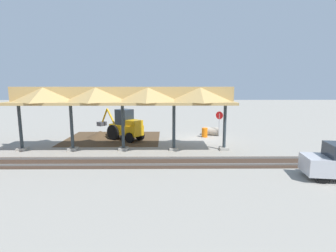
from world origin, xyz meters
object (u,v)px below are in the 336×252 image
at_px(stop_sign, 219,118).
at_px(backhoe, 125,126).
at_px(traffic_barrel, 205,133).
at_px(concrete_pipe, 211,131).

bearing_deg(stop_sign, backhoe, 9.02).
relative_size(backhoe, traffic_barrel, 5.45).
height_order(stop_sign, traffic_barrel, stop_sign).
bearing_deg(concrete_pipe, stop_sign, 132.56).
bearing_deg(backhoe, traffic_barrel, -171.57).
bearing_deg(stop_sign, concrete_pipe, -47.44).
bearing_deg(backhoe, stop_sign, -170.98).
distance_m(concrete_pipe, traffic_barrel, 1.29).
xyz_separation_m(backhoe, concrete_pipe, (-8.36, -2.10, -0.85)).
relative_size(stop_sign, traffic_barrel, 2.74).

